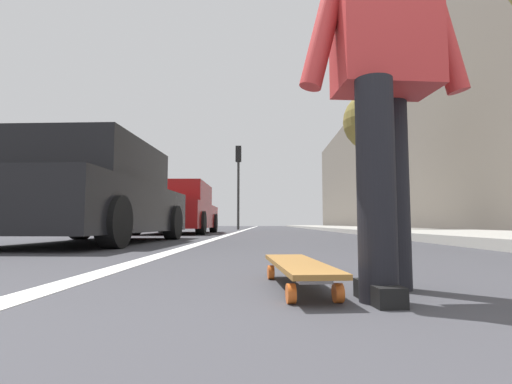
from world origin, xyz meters
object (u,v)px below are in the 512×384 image
at_px(skateboard, 298,267).
at_px(parked_car_near, 93,196).
at_px(skater_person, 384,64).
at_px(pedestrian_distant, 375,202).
at_px(street_tree_mid, 373,123).
at_px(parked_car_mid, 179,210).
at_px(traffic_light, 238,172).

height_order(skateboard, parked_car_near, parked_car_near).
bearing_deg(skater_person, pedestrian_distant, -15.65).
bearing_deg(skater_person, parked_car_near, 36.81).
bearing_deg(street_tree_mid, parked_car_mid, 101.66).
bearing_deg(skateboard, parked_car_mid, 15.64).
height_order(parked_car_mid, street_tree_mid, street_tree_mid).
bearing_deg(parked_car_mid, skater_person, -162.72).
height_order(street_tree_mid, pedestrian_distant, street_tree_mid).
bearing_deg(parked_car_mid, street_tree_mid, -78.34).
xyz_separation_m(skater_person, parked_car_near, (4.06, 3.04, -0.24)).
bearing_deg(parked_car_near, skateboard, -145.44).
relative_size(skater_person, traffic_light, 0.39).
bearing_deg(traffic_light, street_tree_mid, -142.42).
bearing_deg(parked_car_mid, parked_car_near, 179.98).
distance_m(parked_car_mid, street_tree_mid, 6.92).
height_order(parked_car_near, street_tree_mid, street_tree_mid).
distance_m(skateboard, parked_car_near, 4.78).
distance_m(skateboard, skater_person, 0.92).
xyz_separation_m(parked_car_mid, pedestrian_distant, (0.66, -5.95, 0.26)).
xyz_separation_m(skater_person, traffic_light, (17.45, 1.82, 1.96)).
distance_m(skateboard, traffic_light, 17.59).
bearing_deg(traffic_light, parked_car_mid, 171.03).
relative_size(skateboard, parked_car_mid, 0.18).
distance_m(traffic_light, pedestrian_distant, 8.70).
relative_size(traffic_light, pedestrian_distant, 2.50).
bearing_deg(traffic_light, skateboard, -175.12).
xyz_separation_m(parked_car_near, traffic_light, (13.39, -1.21, 2.20)).
bearing_deg(street_tree_mid, skater_person, 164.24).
bearing_deg(street_tree_mid, skateboard, 162.37).
distance_m(skateboard, street_tree_mid, 11.95).
bearing_deg(pedestrian_distant, parked_car_mid, 96.28).
xyz_separation_m(parked_car_mid, street_tree_mid, (1.27, -6.15, 2.92)).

